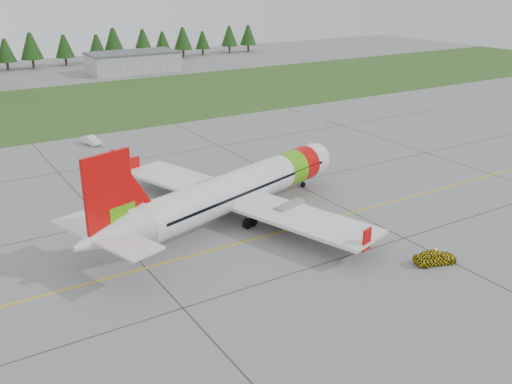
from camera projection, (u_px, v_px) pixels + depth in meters
ground at (328, 262)px, 53.74m from camera, size 320.00×320.00×0.00m
aircraft at (236, 190)px, 62.74m from camera, size 36.06×34.11×11.24m
follow_me_car at (437, 244)px, 52.81m from camera, size 1.79×1.96×4.07m
service_van at (90, 132)px, 90.50m from camera, size 1.77×1.72×4.22m
grass_strip at (81, 105)px, 118.81m from camera, size 320.00×50.00×0.03m
taxi_guideline at (280, 232)px, 60.09m from camera, size 120.00×0.25×0.02m
hangar_east at (133, 63)px, 158.79m from camera, size 24.00×12.00×5.20m
treeline at (23, 52)px, 161.47m from camera, size 160.00×8.00×10.00m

